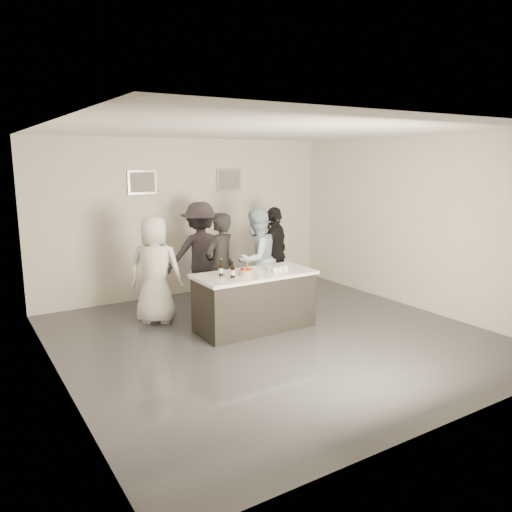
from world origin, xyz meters
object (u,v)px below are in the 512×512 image
Objects in this scene: cake at (246,273)px; person_guest_back at (201,253)px; beer_bottle_b at (233,269)px; person_main_blue at (256,260)px; beer_bottle_a at (221,268)px; person_guest_left at (155,270)px; person_main_black at (220,266)px; bar_counter at (255,301)px; person_guest_right at (275,253)px.

cake is 1.78m from person_guest_back.
beer_bottle_b is 1.41m from person_main_blue.
person_guest_left reaches higher than beer_bottle_a.
beer_bottle_b is (0.09, -0.19, 0.00)m from beer_bottle_a.
beer_bottle_b is 0.15× the size of person_guest_left.
person_guest_left is at bearing -40.48° from person_main_black.
bar_counter is 7.15× the size of beer_bottle_a.
beer_bottle_b is at bearing -166.75° from cake.
person_main_black is at bearing 73.57° from beer_bottle_b.
beer_bottle_b is 1.44m from person_guest_left.
cake is 0.11× the size of person_guest_back.
person_guest_right reaches higher than beer_bottle_a.
cake is at bearing -20.62° from beer_bottle_a.
person_guest_back is at bearing 92.87° from bar_counter.
bar_counter is 1.06× the size of person_main_black.
bar_counter is 7.15× the size of beer_bottle_b.
beer_bottle_a is at bearing 159.38° from cake.
beer_bottle_b is at bearing -64.88° from beer_bottle_a.
beer_bottle_b reaches higher than cake.
cake is at bearing 6.19° from person_guest_right.
person_main_blue is 0.84m from person_guest_right.
beer_bottle_a is at bearing 157.40° from person_guest_left.
beer_bottle_b is 2.24m from person_guest_right.
person_guest_left reaches higher than beer_bottle_b.
bar_counter is at bearing 107.02° from person_guest_back.
person_guest_right is at bearing -164.94° from person_main_blue.
person_main_black reaches higher than person_guest_right.
person_guest_left is (-1.18, 1.11, 0.42)m from bar_counter.
person_guest_right is (1.71, 1.43, -0.16)m from beer_bottle_b.
bar_counter is 1.04× the size of person_main_blue.
beer_bottle_b is 1.88m from person_guest_back.
person_main_blue is (1.11, 0.78, -0.14)m from beer_bottle_a.
person_main_blue reaches higher than bar_counter.
beer_bottle_b reaches higher than bar_counter.
cake is 1.19m from person_main_blue.
beer_bottle_a is 0.15× the size of person_guest_right.
bar_counter is 1.07× the size of person_guest_left.
bar_counter is at bearing 17.27° from cake.
beer_bottle_a and beer_bottle_b have the same top height.
person_main_black reaches higher than cake.
beer_bottle_a is at bearing -2.63° from person_guest_right.
person_guest_right is (2.44, 0.20, 0.00)m from person_guest_left.
person_guest_back reaches higher than cake.
beer_bottle_b is at bearing 92.84° from person_guest_back.
person_main_black is (0.27, 0.91, -0.15)m from beer_bottle_b.
person_guest_back is at bearing -71.44° from person_main_blue.
person_guest_right reaches higher than cake.
bar_counter is 0.53m from cake.
person_main_blue is (1.02, 0.97, -0.14)m from beer_bottle_b.
person_main_blue is at bearing -3.75° from person_guest_right.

